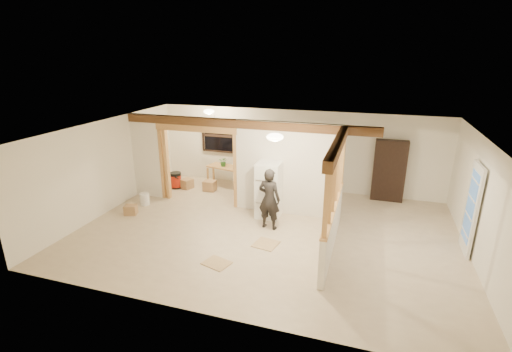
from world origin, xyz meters
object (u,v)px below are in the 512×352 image
(woman, at_px, (269,199))
(work_table, at_px, (225,176))
(shop_vac, at_px, (176,180))
(refrigerator, at_px, (269,190))
(bookshelf, at_px, (389,171))

(woman, relative_size, work_table, 1.44)
(woman, height_order, shop_vac, woman)
(refrigerator, distance_m, bookshelf, 3.73)
(refrigerator, height_order, bookshelf, bookshelf)
(woman, xyz_separation_m, shop_vac, (-3.65, 1.86, -0.51))
(woman, bearing_deg, bookshelf, -126.55)
(refrigerator, height_order, woman, woman)
(woman, relative_size, shop_vac, 2.97)
(shop_vac, bearing_deg, refrigerator, -19.17)
(woman, distance_m, shop_vac, 4.13)
(refrigerator, bearing_deg, shop_vac, 160.83)
(woman, bearing_deg, shop_vac, -18.86)
(shop_vac, xyz_separation_m, bookshelf, (6.46, 0.99, 0.64))
(work_table, height_order, shop_vac, work_table)
(work_table, bearing_deg, woman, -36.59)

